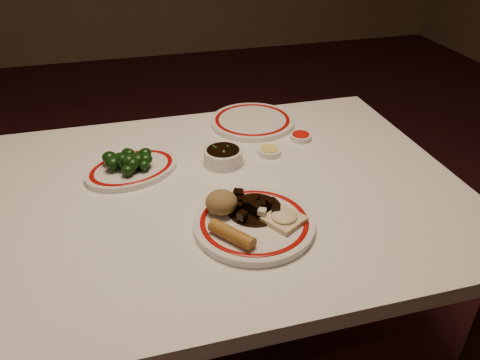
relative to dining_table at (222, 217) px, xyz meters
name	(u,v)px	position (x,y,z in m)	size (l,w,h in m)	color
dining_table	(222,217)	(0.00, 0.00, 0.00)	(1.20, 0.90, 0.75)	white
main_plate	(254,224)	(0.03, -0.17, 0.10)	(0.35, 0.35, 0.02)	white
rice_mound	(221,202)	(-0.03, -0.12, 0.14)	(0.07, 0.07, 0.05)	olive
spring_roll	(232,234)	(-0.03, -0.22, 0.12)	(0.03, 0.03, 0.11)	#A37128
fried_wonton	(284,218)	(0.10, -0.19, 0.12)	(0.10, 0.10, 0.02)	beige
stirfry_heap	(253,206)	(0.04, -0.13, 0.12)	(0.13, 0.13, 0.03)	black
broccoli_plate	(132,169)	(-0.21, 0.13, 0.10)	(0.29, 0.28, 0.02)	white
broccoli_pile	(129,160)	(-0.21, 0.13, 0.13)	(0.13, 0.12, 0.05)	#23471C
soy_bowl	(223,157)	(0.03, 0.12, 0.11)	(0.10, 0.10, 0.04)	white
sweet_sour_dish	(301,137)	(0.28, 0.19, 0.10)	(0.06, 0.06, 0.02)	white
mustard_dish	(269,151)	(0.17, 0.13, 0.10)	(0.06, 0.06, 0.02)	white
far_plate	(252,121)	(0.18, 0.33, 0.10)	(0.31, 0.31, 0.02)	white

